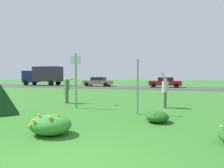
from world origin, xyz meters
TOP-DOWN VIEW (x-y plane):
  - ground_plane at (0.00, 12.00)m, footprint 120.00×120.00m
  - highway_strip at (0.00, 24.00)m, footprint 120.00×8.10m
  - highway_center_stripe at (0.00, 24.00)m, footprint 120.00×0.16m
  - daylily_clump_near_camera at (-1.45, 1.96)m, footprint 1.28×1.04m
  - daylily_clump_front_right at (1.51, 4.36)m, footprint 0.86×0.92m
  - sign_post_near_path at (-2.79, 6.40)m, footprint 0.56×0.10m
  - sign_post_by_roadside at (0.61, 5.61)m, footprint 0.07×0.10m
  - evergreen_shrub_side at (-5.28, 3.96)m, footprint 1.46×1.46m
  - person_thrower_green_shirt at (-4.16, 7.89)m, footprint 0.54×0.49m
  - person_catcher_red_cap_gray_shirt at (1.78, 7.73)m, footprint 0.40×0.49m
  - frisbee_red at (-1.97, 7.80)m, footprint 0.23×0.23m
  - car_red_center_left at (1.69, 25.82)m, footprint 4.50×2.00m
  - car_tan_center_right at (-8.52, 25.82)m, footprint 4.50×2.00m
  - box_truck_navy at (-18.47, 25.82)m, footprint 6.70×2.46m

SIDE VIEW (x-z plane):
  - ground_plane at x=0.00m, z-range 0.00..0.00m
  - highway_strip at x=0.00m, z-range 0.00..0.01m
  - highway_center_stripe at x=0.00m, z-range 0.01..0.01m
  - daylily_clump_front_right at x=1.51m, z-range -0.02..0.42m
  - daylily_clump_near_camera at x=-1.45m, z-range -0.03..0.63m
  - evergreen_shrub_side at x=-5.28m, z-range 0.00..1.35m
  - car_red_center_left at x=1.69m, z-range 0.01..1.46m
  - car_tan_center_right at x=-8.52m, z-range 0.01..1.46m
  - person_thrower_green_shirt at x=-4.16m, z-range 0.15..1.77m
  - person_catcher_red_cap_gray_shirt at x=1.78m, z-range 0.05..1.95m
  - sign_post_by_roadside at x=0.61m, z-range 0.00..2.45m
  - frisbee_red at x=-1.97m, z-range 1.30..1.37m
  - sign_post_near_path at x=-2.79m, z-range 0.29..3.19m
  - box_truck_navy at x=-18.47m, z-range 0.20..3.40m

